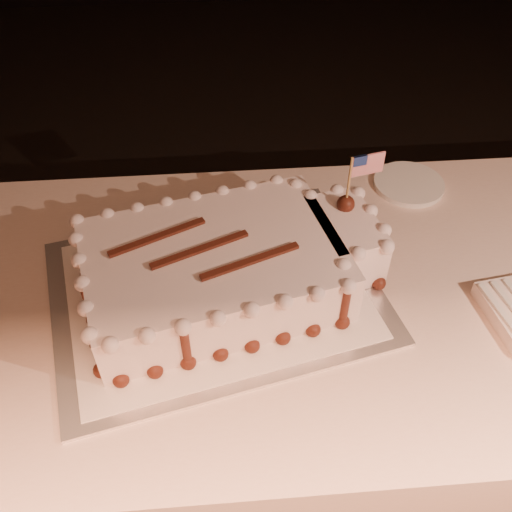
{
  "coord_description": "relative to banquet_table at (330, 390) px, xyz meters",
  "views": [
    {
      "loc": [
        -0.24,
        -0.13,
        1.6
      ],
      "look_at": [
        -0.18,
        0.61,
        0.85
      ],
      "focal_mm": 40.0,
      "sensor_mm": 36.0,
      "label": 1
    }
  ],
  "objects": [
    {
      "name": "doily",
      "position": [
        -0.26,
        0.01,
        0.38
      ],
      "size": [
        0.64,
        0.54,
        0.0
      ],
      "primitive_type": "cube",
      "rotation": [
        0.0,
        0.0,
        0.23
      ],
      "color": "white",
      "rests_on": "cake_board"
    },
    {
      "name": "sheet_cake",
      "position": [
        -0.23,
        0.02,
        0.44
      ],
      "size": [
        0.61,
        0.42,
        0.23
      ],
      "color": "white",
      "rests_on": "doily"
    },
    {
      "name": "banquet_table",
      "position": [
        0.0,
        0.0,
        0.0
      ],
      "size": [
        2.4,
        0.8,
        0.75
      ],
      "primitive_type": "cube",
      "color": "beige",
      "rests_on": "ground"
    },
    {
      "name": "cake_board",
      "position": [
        -0.26,
        0.01,
        0.38
      ],
      "size": [
        0.71,
        0.6,
        0.01
      ],
      "primitive_type": "cube",
      "rotation": [
        0.0,
        0.0,
        0.23
      ],
      "color": "white",
      "rests_on": "banquet_table"
    },
    {
      "name": "side_plate",
      "position": [
        0.21,
        0.31,
        0.38
      ],
      "size": [
        0.17,
        0.17,
        0.01
      ],
      "primitive_type": "cylinder",
      "color": "white",
      "rests_on": "banquet_table"
    }
  ]
}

